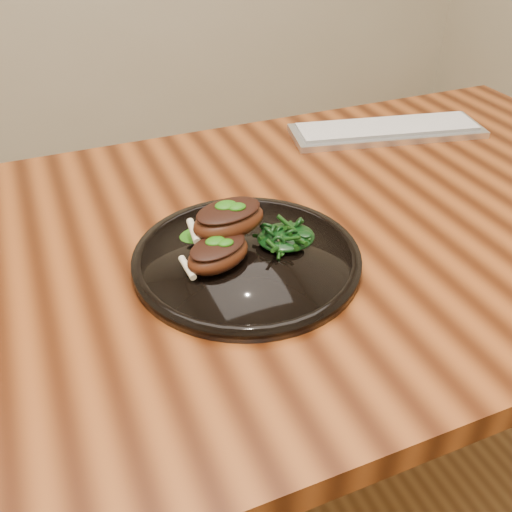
{
  "coord_description": "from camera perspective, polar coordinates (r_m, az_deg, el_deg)",
  "views": [
    {
      "loc": [
        -0.25,
        -0.66,
        1.22
      ],
      "look_at": [
        -0.01,
        -0.09,
        0.78
      ],
      "focal_mm": 40.0,
      "sensor_mm": 36.0,
      "label": 1
    }
  ],
  "objects": [
    {
      "name": "desk",
      "position": [
        0.89,
        -1.69,
        -2.66
      ],
      "size": [
        1.6,
        0.8,
        0.75
      ],
      "color": "#381607",
      "rests_on": "ground"
    },
    {
      "name": "keyboard",
      "position": [
        1.2,
        12.96,
        12.18
      ],
      "size": [
        0.4,
        0.2,
        0.02
      ],
      "color": "silver",
      "rests_on": "desk"
    },
    {
      "name": "lamb_chop_front",
      "position": [
        0.74,
        -3.86,
        0.29
      ],
      "size": [
        0.11,
        0.09,
        0.04
      ],
      "color": "#471E0D",
      "rests_on": "plate"
    },
    {
      "name": "herb_smear",
      "position": [
        0.82,
        -5.23,
        2.23
      ],
      "size": [
        0.07,
        0.05,
        0.0
      ],
      "primitive_type": "ellipsoid",
      "color": "#114B08",
      "rests_on": "plate"
    },
    {
      "name": "greens_heap",
      "position": [
        0.79,
        3.02,
        2.24
      ],
      "size": [
        0.08,
        0.08,
        0.03
      ],
      "color": "black",
      "rests_on": "plate"
    },
    {
      "name": "lamb_chop_back",
      "position": [
        0.78,
        -2.8,
        3.74
      ],
      "size": [
        0.12,
        0.09,
        0.05
      ],
      "color": "#471E0D",
      "rests_on": "plate"
    },
    {
      "name": "plate",
      "position": [
        0.78,
        -0.93,
        -0.25
      ],
      "size": [
        0.31,
        0.31,
        0.02
      ],
      "color": "black",
      "rests_on": "desk"
    }
  ]
}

